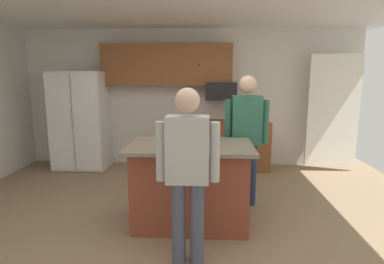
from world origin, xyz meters
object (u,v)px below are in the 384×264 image
at_px(refrigerator, 81,120).
at_px(mug_ceramic_white, 167,141).
at_px(kitchen_island, 191,184).
at_px(glass_stout_tall, 217,133).
at_px(person_host_foreground, 246,132).
at_px(microwave_over_range, 221,91).
at_px(glass_dark_ale, 175,135).
at_px(serving_tray, 200,142).
at_px(person_guest_right, 188,166).

distance_m(refrigerator, mug_ceramic_white, 2.97).
distance_m(refrigerator, kitchen_island, 3.12).
xyz_separation_m(refrigerator, glass_stout_tall, (2.49, -1.92, 0.14)).
bearing_deg(person_host_foreground, glass_stout_tall, -1.13).
height_order(microwave_over_range, glass_dark_ale, microwave_over_range).
xyz_separation_m(kitchen_island, glass_dark_ale, (-0.20, 0.27, 0.53)).
relative_size(person_host_foreground, glass_dark_ale, 14.38).
distance_m(glass_dark_ale, mug_ceramic_white, 0.34).
distance_m(glass_dark_ale, glass_stout_tall, 0.50).
distance_m(glass_stout_tall, mug_ceramic_white, 0.65).
xyz_separation_m(kitchen_island, glass_stout_tall, (0.30, 0.27, 0.56)).
height_order(glass_dark_ale, glass_stout_tall, glass_stout_tall).
height_order(microwave_over_range, serving_tray, microwave_over_range).
height_order(person_host_foreground, person_guest_right, person_host_foreground).
height_order(refrigerator, kitchen_island, refrigerator).
xyz_separation_m(person_host_foreground, serving_tray, (-0.59, -0.54, -0.03)).
bearing_deg(refrigerator, serving_tray, -43.02).
bearing_deg(mug_ceramic_white, person_host_foreground, 34.61).
distance_m(kitchen_island, person_host_foreground, 1.06).
bearing_deg(glass_dark_ale, person_guest_right, -78.12).
height_order(microwave_over_range, person_guest_right, person_guest_right).
height_order(glass_stout_tall, serving_tray, glass_stout_tall).
bearing_deg(glass_stout_tall, kitchen_island, -138.03).
relative_size(person_guest_right, glass_dark_ale, 13.54).
distance_m(kitchen_island, glass_stout_tall, 0.69).
bearing_deg(serving_tray, person_guest_right, -95.63).
height_order(person_guest_right, mug_ceramic_white, person_guest_right).
distance_m(mug_ceramic_white, serving_tray, 0.39).
bearing_deg(refrigerator, glass_dark_ale, -44.12).
bearing_deg(serving_tray, refrigerator, 136.98).
bearing_deg(glass_dark_ale, refrigerator, 135.88).
bearing_deg(refrigerator, microwave_over_range, 2.61).
bearing_deg(microwave_over_range, person_host_foreground, -80.64).
xyz_separation_m(person_guest_right, mug_ceramic_white, (-0.28, 0.73, 0.07)).
relative_size(refrigerator, glass_dark_ale, 14.96).
xyz_separation_m(kitchen_island, person_guest_right, (0.02, -0.79, 0.45)).
distance_m(refrigerator, person_host_foreground, 3.30).
xyz_separation_m(person_guest_right, serving_tray, (0.08, 0.85, 0.04)).
xyz_separation_m(microwave_over_range, person_host_foreground, (0.28, -1.72, -0.44)).
relative_size(kitchen_island, person_host_foreground, 0.82).
relative_size(person_guest_right, mug_ceramic_white, 12.55).
height_order(kitchen_island, person_guest_right, person_guest_right).
bearing_deg(microwave_over_range, serving_tray, -97.81).
bearing_deg(person_host_foreground, microwave_over_range, -121.17).
bearing_deg(glass_dark_ale, kitchen_island, -53.51).
bearing_deg(refrigerator, person_guest_right, -53.56).
height_order(glass_dark_ale, mug_ceramic_white, glass_dark_ale).
bearing_deg(mug_ceramic_white, glass_stout_tall, 30.85).
relative_size(refrigerator, person_guest_right, 1.10).
relative_size(microwave_over_range, glass_stout_tall, 3.32).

